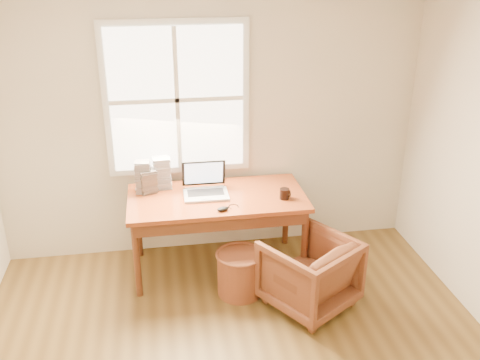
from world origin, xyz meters
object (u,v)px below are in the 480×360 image
Objects in this scene: desk at (217,198)px; armchair at (309,272)px; wicker_stool at (240,273)px; laptop at (206,183)px; cd_stack_a at (162,173)px; coffee_mug at (284,194)px.

desk is 1.06m from armchair.
wicker_stool is 1.06× the size of laptop.
cd_stack_a reaches higher than laptop.
cd_stack_a is at bearing 150.91° from desk.
wicker_stool is 1.17m from cd_stack_a.
cd_stack_a reaches higher than coffee_mug.
cd_stack_a reaches higher than wicker_stool.
armchair is at bearing -24.42° from wicker_stool.
armchair is 1.20m from laptop.
laptop is at bearing -75.21° from armchair.
cd_stack_a reaches higher than desk.
desk is at bearing -29.09° from cd_stack_a.
armchair is 1.74× the size of wicker_stool.
armchair is 0.73m from coffee_mug.
armchair is 1.84× the size of laptop.
coffee_mug is 1.15m from cd_stack_a.
coffee_mug reaches higher than desk.
laptop reaches higher than desk.
desk reaches higher than armchair.
cd_stack_a is at bearing 147.43° from laptop.
desk is at bearing -9.70° from laptop.
wicker_stool is at bearing -57.47° from armchair.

